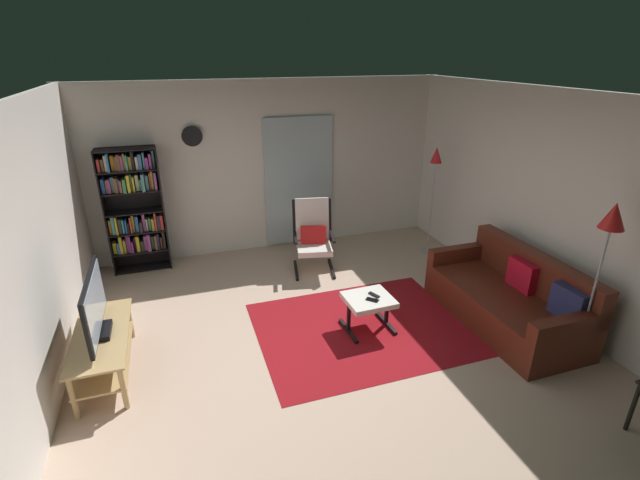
# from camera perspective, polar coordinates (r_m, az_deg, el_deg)

# --- Properties ---
(ground_plane) EXTENTS (7.02, 7.02, 0.00)m
(ground_plane) POSITION_cam_1_polar(r_m,az_deg,el_deg) (5.09, 1.78, -12.98)
(ground_plane) COLOR #D0AF98
(wall_back) EXTENTS (5.60, 0.06, 2.60)m
(wall_back) POSITION_cam_1_polar(r_m,az_deg,el_deg) (7.11, -6.28, 9.11)
(wall_back) COLOR silver
(wall_back) RESTS_ON ground
(wall_left) EXTENTS (0.06, 6.00, 2.60)m
(wall_left) POSITION_cam_1_polar(r_m,az_deg,el_deg) (4.39, -33.33, -3.66)
(wall_left) COLOR silver
(wall_left) RESTS_ON ground
(wall_right) EXTENTS (0.06, 6.00, 2.60)m
(wall_right) POSITION_cam_1_polar(r_m,az_deg,el_deg) (5.91, 27.38, 3.77)
(wall_right) COLOR silver
(wall_right) RESTS_ON ground
(glass_door_panel) EXTENTS (1.10, 0.01, 2.00)m
(glass_door_panel) POSITION_cam_1_polar(r_m,az_deg,el_deg) (7.22, -2.65, 7.37)
(glass_door_panel) COLOR silver
(area_rug) EXTENTS (2.36, 1.88, 0.01)m
(area_rug) POSITION_cam_1_polar(r_m,az_deg,el_deg) (5.35, 5.20, -11.01)
(area_rug) COLOR maroon
(area_rug) RESTS_ON ground
(tv_stand) EXTENTS (0.50, 1.25, 0.46)m
(tv_stand) POSITION_cam_1_polar(r_m,az_deg,el_deg) (5.00, -25.61, -11.97)
(tv_stand) COLOR tan
(tv_stand) RESTS_ON ground
(television) EXTENTS (0.20, 1.02, 0.61)m
(television) POSITION_cam_1_polar(r_m,az_deg,el_deg) (4.77, -26.51, -7.58)
(television) COLOR black
(television) RESTS_ON tv_stand
(bookshelf_near_tv) EXTENTS (0.78, 0.30, 1.77)m
(bookshelf_near_tv) POSITION_cam_1_polar(r_m,az_deg,el_deg) (6.85, -22.35, 3.86)
(bookshelf_near_tv) COLOR black
(bookshelf_near_tv) RESTS_ON ground
(leather_sofa) EXTENTS (0.91, 1.93, 0.84)m
(leather_sofa) POSITION_cam_1_polar(r_m,az_deg,el_deg) (5.75, 22.76, -6.90)
(leather_sofa) COLOR #5A2215
(leather_sofa) RESTS_ON ground
(lounge_armchair) EXTENTS (0.68, 0.75, 1.02)m
(lounge_armchair) POSITION_cam_1_polar(r_m,az_deg,el_deg) (6.49, -0.88, 0.77)
(lounge_armchair) COLOR black
(lounge_armchair) RESTS_ON ground
(ottoman) EXTENTS (0.53, 0.49, 0.41)m
(ottoman) POSITION_cam_1_polar(r_m,az_deg,el_deg) (5.19, 6.14, -7.89)
(ottoman) COLOR white
(ottoman) RESTS_ON ground
(tv_remote) EXTENTS (0.09, 0.15, 0.02)m
(tv_remote) POSITION_cam_1_polar(r_m,az_deg,el_deg) (5.19, 6.83, -6.88)
(tv_remote) COLOR black
(tv_remote) RESTS_ON ottoman
(cell_phone) EXTENTS (0.15, 0.15, 0.01)m
(cell_phone) POSITION_cam_1_polar(r_m,az_deg,el_deg) (5.10, 6.60, -7.49)
(cell_phone) COLOR black
(cell_phone) RESTS_ON ottoman
(floor_lamp_by_sofa) EXTENTS (0.22, 0.22, 1.72)m
(floor_lamp_by_sofa) POSITION_cam_1_polar(r_m,az_deg,el_deg) (4.91, 32.66, 0.87)
(floor_lamp_by_sofa) COLOR #A5A5AD
(floor_lamp_by_sofa) RESTS_ON ground
(floor_lamp_by_shelf) EXTENTS (0.22, 0.22, 1.67)m
(floor_lamp_by_shelf) POSITION_cam_1_polar(r_m,az_deg,el_deg) (7.01, 14.27, 8.32)
(floor_lamp_by_shelf) COLOR #A5A5AD
(floor_lamp_by_shelf) RESTS_ON ground
(wall_clock) EXTENTS (0.29, 0.03, 0.29)m
(wall_clock) POSITION_cam_1_polar(r_m,az_deg,el_deg) (6.78, -15.82, 12.48)
(wall_clock) COLOR silver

